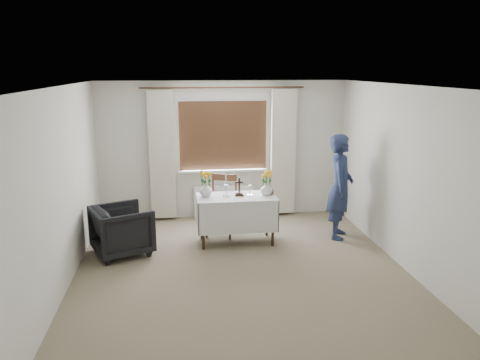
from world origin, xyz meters
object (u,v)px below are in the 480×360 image
object	(u,v)px
wooden_chair	(221,206)
wooden_cross	(239,187)
altar_table	(236,219)
flower_vase_left	(206,190)
flower_vase_right	(266,189)
armchair	(122,230)
person	(340,187)

from	to	relation	value
wooden_chair	wooden_cross	size ratio (longest dim) A/B	3.44
altar_table	flower_vase_left	size ratio (longest dim) A/B	5.82
wooden_chair	flower_vase_right	size ratio (longest dim) A/B	5.03
altar_table	armchair	xyz separation A→B (m)	(-1.74, -0.24, -0.01)
armchair	flower_vase_left	size ratio (longest dim) A/B	3.80
person	flower_vase_right	distance (m)	1.22
armchair	person	world-z (taller)	person
altar_table	person	world-z (taller)	person
altar_table	wooden_cross	size ratio (longest dim) A/B	4.26
wooden_chair	wooden_cross	bearing A→B (deg)	-33.80
wooden_chair	wooden_cross	xyz separation A→B (m)	(0.25, -0.36, 0.41)
wooden_chair	armchair	size ratio (longest dim) A/B	1.24
armchair	flower_vase_right	bearing A→B (deg)	-106.62
armchair	flower_vase_right	size ratio (longest dim) A/B	4.07
altar_table	flower_vase_right	world-z (taller)	flower_vase_right
person	wooden_chair	bearing A→B (deg)	101.13
altar_table	flower_vase_left	distance (m)	0.68
armchair	flower_vase_left	world-z (taller)	flower_vase_left
wooden_chair	flower_vase_left	distance (m)	0.57
wooden_chair	flower_vase_right	xyz separation A→B (m)	(0.68, -0.39, 0.36)
armchair	altar_table	bearing A→B (deg)	-105.08
person	wooden_cross	xyz separation A→B (m)	(-1.64, -0.00, 0.06)
person	flower_vase_left	size ratio (longest dim) A/B	7.99
armchair	wooden_cross	bearing A→B (deg)	-104.47
armchair	wooden_cross	xyz separation A→B (m)	(1.79, 0.27, 0.54)
wooden_cross	flower_vase_left	bearing A→B (deg)	-173.69
wooden_cross	flower_vase_right	world-z (taller)	wooden_cross
armchair	flower_vase_right	xyz separation A→B (m)	(2.22, 0.25, 0.49)
person	wooden_cross	distance (m)	1.64
armchair	flower_vase_left	xyz separation A→B (m)	(1.27, 0.30, 0.50)
armchair	flower_vase_right	world-z (taller)	flower_vase_right
flower_vase_left	flower_vase_right	bearing A→B (deg)	-2.84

